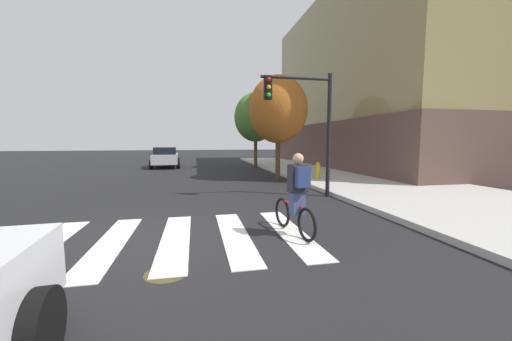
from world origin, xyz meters
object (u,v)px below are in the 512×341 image
object	(u,v)px
traffic_light_near	(306,113)
sedan_mid	(166,157)
cyclist	(297,195)
street_tree_mid	(256,117)
fire_hydrant	(318,170)
manhole_cover	(166,273)
street_tree_near	(278,110)

from	to	relation	value
traffic_light_near	sedan_mid	bearing A→B (deg)	113.85
cyclist	sedan_mid	bearing A→B (deg)	103.72
traffic_light_near	street_tree_mid	xyz separation A→B (m)	(0.56, 11.14, 0.74)
sedan_mid	traffic_light_near	bearing A→B (deg)	-66.15
sedan_mid	fire_hydrant	bearing A→B (deg)	-50.24
traffic_light_near	street_tree_mid	size ratio (longest dim) A/B	0.79
manhole_cover	sedan_mid	size ratio (longest dim) A/B	0.15
traffic_light_near	street_tree_mid	distance (m)	11.18
sedan_mid	street_tree_near	size ratio (longest dim) A/B	0.85
fire_hydrant	street_tree_near	world-z (taller)	street_tree_near
traffic_light_near	street_tree_near	size ratio (longest dim) A/B	0.81
manhole_cover	traffic_light_near	size ratio (longest dim) A/B	0.15
manhole_cover	traffic_light_near	world-z (taller)	traffic_light_near
cyclist	traffic_light_near	xyz separation A→B (m)	(1.68, 3.84, 2.02)
cyclist	street_tree_mid	world-z (taller)	street_tree_mid
cyclist	street_tree_mid	size ratio (longest dim) A/B	0.32
cyclist	fire_hydrant	bearing A→B (deg)	63.52
manhole_cover	traffic_light_near	bearing A→B (deg)	51.15
cyclist	street_tree_mid	distance (m)	15.40
street_tree_near	fire_hydrant	bearing A→B (deg)	-33.11
sedan_mid	traffic_light_near	distance (m)	14.59
traffic_light_near	fire_hydrant	world-z (taller)	traffic_light_near
sedan_mid	street_tree_mid	bearing A→B (deg)	-17.87
street_tree_near	street_tree_mid	distance (m)	6.35
fire_hydrant	street_tree_mid	size ratio (longest dim) A/B	0.15
manhole_cover	fire_hydrant	xyz separation A→B (m)	(6.20, 8.82, 0.53)
sedan_mid	cyclist	size ratio (longest dim) A/B	2.59
cyclist	street_tree_near	world-z (taller)	street_tree_near
traffic_light_near	street_tree_near	distance (m)	4.85
sedan_mid	traffic_light_near	size ratio (longest dim) A/B	1.04
manhole_cover	street_tree_near	bearing A→B (deg)	65.50
sedan_mid	street_tree_near	distance (m)	10.81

